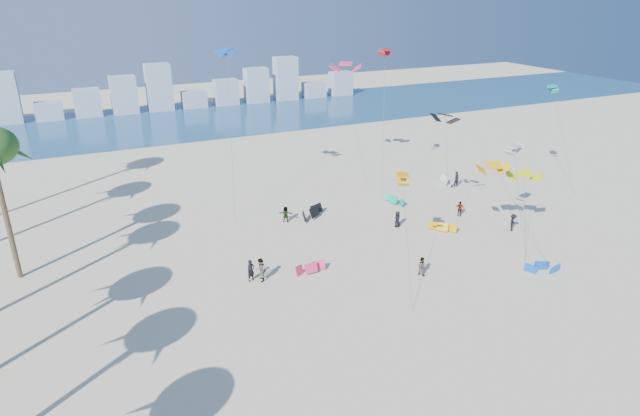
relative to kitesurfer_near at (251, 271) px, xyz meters
name	(u,v)px	position (x,y,z in m)	size (l,w,h in m)	color
ground	(392,388)	(3.36, -14.82, -0.88)	(220.00, 220.00, 0.00)	beige
ocean	(163,122)	(3.36, 57.18, -0.87)	(220.00, 220.00, 0.00)	navy
kitesurfer_near	(251,271)	(0.00, 0.00, 0.00)	(0.64, 0.42, 1.76)	black
kitesurfer_mid	(421,266)	(12.32, -4.70, -0.12)	(0.74, 0.58, 1.53)	gray
kitesurfers_far	(383,223)	(13.87, 3.56, -0.04)	(27.82, 12.62, 1.88)	black
grounded_kites	(396,221)	(15.66, 4.12, -0.43)	(24.56, 22.42, 1.06)	#F0356A
flying_kites	(417,105)	(18.75, 6.36, 9.93)	(36.02, 30.03, 16.13)	#FFA80D
distant_skyline	(145,95)	(2.17, 67.18, 2.21)	(85.00, 3.00, 8.40)	#9EADBF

